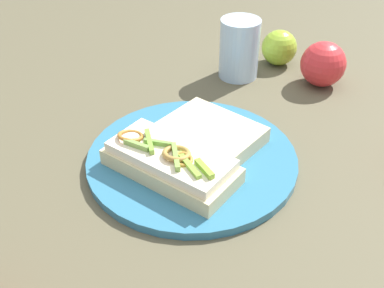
% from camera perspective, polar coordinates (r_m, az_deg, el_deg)
% --- Properties ---
extents(ground_plane, '(2.00, 2.00, 0.00)m').
position_cam_1_polar(ground_plane, '(0.68, 0.00, -2.22)').
color(ground_plane, brown).
rests_on(ground_plane, ground).
extents(plate, '(0.30, 0.30, 0.01)m').
position_cam_1_polar(plate, '(0.67, 0.00, -1.80)').
color(plate, teal).
rests_on(plate, ground_plane).
extents(sandwich, '(0.17, 0.20, 0.05)m').
position_cam_1_polar(sandwich, '(0.63, -2.65, -2.20)').
color(sandwich, beige).
rests_on(sandwich, plate).
extents(bread_slice_side, '(0.17, 0.17, 0.02)m').
position_cam_1_polar(bread_slice_side, '(0.69, 2.36, 1.38)').
color(bread_slice_side, beige).
rests_on(bread_slice_side, plate).
extents(apple_0, '(0.11, 0.11, 0.08)m').
position_cam_1_polar(apple_0, '(0.88, 15.73, 9.39)').
color(apple_0, red).
rests_on(apple_0, ground_plane).
extents(apple_3, '(0.10, 0.10, 0.07)m').
position_cam_1_polar(apple_3, '(0.94, 10.61, 11.50)').
color(apple_3, '#90B22C').
rests_on(apple_3, ground_plane).
extents(drinking_glass, '(0.07, 0.07, 0.11)m').
position_cam_1_polar(drinking_glass, '(0.88, 5.80, 11.52)').
color(drinking_glass, silver).
rests_on(drinking_glass, ground_plane).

